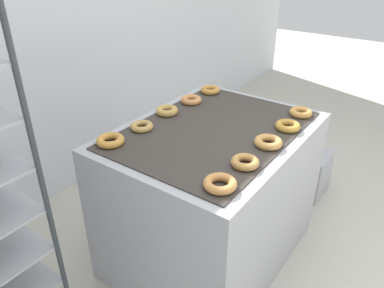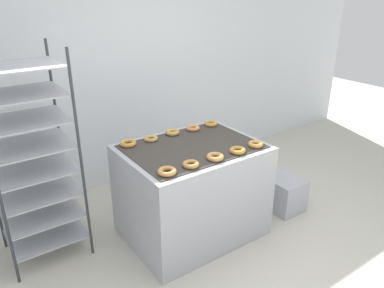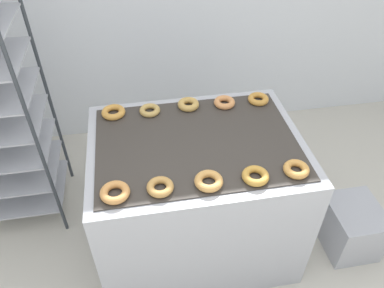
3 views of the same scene
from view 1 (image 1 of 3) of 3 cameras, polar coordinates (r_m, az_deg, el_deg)
The scene contains 13 objects.
wall_back at distance 2.93m, azimuth -21.49°, elevation 17.86°, with size 8.00×0.05×2.80m.
fryer_machine at distance 2.36m, azimuth 3.01°, elevation -7.77°, with size 1.23×0.94×0.92m.
glaze_bin at distance 3.24m, azimuth 16.46°, elevation -3.83°, with size 0.33×0.39×0.36m.
donut_near_leftmost at distance 1.62m, azimuth 4.29°, elevation -6.05°, with size 0.15×0.15×0.04m, color #CF8C49.
donut_near_left at distance 1.78m, azimuth 8.08°, elevation -2.75°, with size 0.14×0.14×0.04m, color #BC8946.
donut_near_center at distance 1.97m, azimuth 11.49°, elevation 0.24°, with size 0.15×0.15×0.04m, color tan.
donut_near_right at distance 2.17m, azimuth 14.38°, elevation 2.69°, with size 0.14×0.14×0.04m, color #C08B36.
donut_near_rightmost at distance 2.37m, azimuth 16.24°, elevation 4.65°, with size 0.14×0.14×0.04m, color #CE9044.
donut_far_leftmost at distance 1.99m, azimuth -12.34°, elevation 0.54°, with size 0.15×0.15×0.04m, color gold.
donut_far_left at distance 2.12m, azimuth -7.67°, elevation 2.70°, with size 0.13×0.13×0.04m, color tan.
donut_far_center at distance 2.30m, azimuth -3.83°, elevation 5.10°, with size 0.14×0.14×0.04m, color tan.
donut_far_right at distance 2.46m, azimuth -0.11°, elevation 6.75°, with size 0.14×0.14×0.04m, color #D2884E.
donut_far_rightmost at distance 2.63m, azimuth 2.79°, elevation 8.23°, with size 0.13×0.13×0.04m, color #C38637.
Camera 1 is at (-1.61, -0.28, 1.86)m, focal length 35.00 mm.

